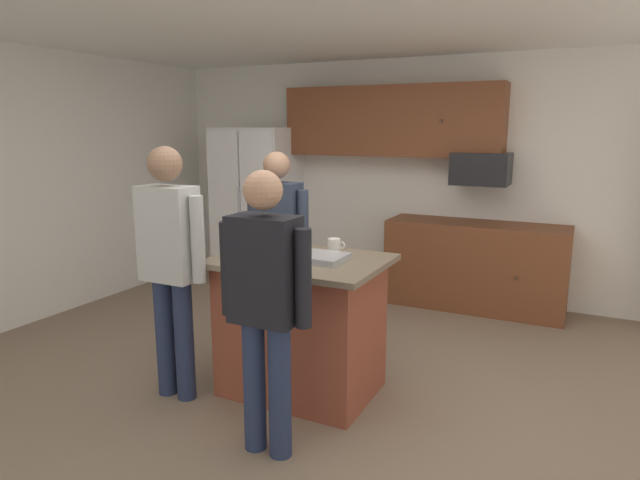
% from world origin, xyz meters
% --- Properties ---
extents(floor, '(7.04, 7.04, 0.00)m').
position_xyz_m(floor, '(0.00, 0.00, 0.00)').
color(floor, '#7F6B56').
rests_on(floor, ground).
extents(ceiling, '(7.04, 7.04, 0.00)m').
position_xyz_m(ceiling, '(0.00, 0.00, 2.60)').
color(ceiling, white).
extents(back_wall, '(6.40, 0.10, 2.60)m').
position_xyz_m(back_wall, '(0.00, 2.80, 1.30)').
color(back_wall, white).
rests_on(back_wall, ground).
extents(side_wall_left, '(0.10, 5.60, 2.60)m').
position_xyz_m(side_wall_left, '(-3.20, 0.00, 1.30)').
color(side_wall_left, white).
rests_on(side_wall_left, ground).
extents(cabinet_run_upper, '(2.40, 0.38, 0.75)m').
position_xyz_m(cabinet_run_upper, '(-0.40, 2.60, 1.93)').
color(cabinet_run_upper, brown).
extents(cabinet_run_lower, '(1.80, 0.63, 0.90)m').
position_xyz_m(cabinet_run_lower, '(0.60, 2.48, 0.45)').
color(cabinet_run_lower, brown).
rests_on(cabinet_run_lower, ground).
extents(refrigerator, '(0.91, 0.76, 1.86)m').
position_xyz_m(refrigerator, '(-2.00, 2.38, 0.93)').
color(refrigerator, white).
rests_on(refrigerator, ground).
extents(microwave_over_range, '(0.56, 0.40, 0.32)m').
position_xyz_m(microwave_over_range, '(0.60, 2.50, 1.45)').
color(microwave_over_range, black).
extents(kitchen_island, '(1.16, 0.86, 0.98)m').
position_xyz_m(kitchen_island, '(-0.14, 0.03, 0.50)').
color(kitchen_island, brown).
rests_on(kitchen_island, ground).
extents(person_elder_center, '(0.57, 0.22, 1.67)m').
position_xyz_m(person_elder_center, '(-0.69, 0.65, 0.96)').
color(person_elder_center, '#383842').
rests_on(person_elder_center, ground).
extents(person_guest_right, '(0.57, 0.22, 1.64)m').
position_xyz_m(person_guest_right, '(0.05, -0.74, 0.94)').
color(person_guest_right, '#232D4C').
rests_on(person_guest_right, ground).
extents(person_guest_left, '(0.57, 0.23, 1.74)m').
position_xyz_m(person_guest_left, '(-0.89, -0.43, 1.01)').
color(person_guest_left, '#232D4C').
rests_on(person_guest_left, ground).
extents(glass_dark_ale, '(0.07, 0.07, 0.12)m').
position_xyz_m(glass_dark_ale, '(-0.51, -0.14, 1.04)').
color(glass_dark_ale, '#311B17').
rests_on(glass_dark_ale, kitchen_island).
extents(mug_blue_stoneware, '(0.13, 0.09, 0.10)m').
position_xyz_m(mug_blue_stoneware, '(-0.01, 0.30, 1.03)').
color(mug_blue_stoneware, white).
rests_on(mug_blue_stoneware, kitchen_island).
extents(glass_short_whisky, '(0.06, 0.06, 0.16)m').
position_xyz_m(glass_short_whisky, '(-0.39, 0.09, 1.06)').
color(glass_short_whisky, black).
rests_on(glass_short_whisky, kitchen_island).
extents(glass_pilsner, '(0.07, 0.07, 0.16)m').
position_xyz_m(glass_pilsner, '(-0.29, -0.25, 1.06)').
color(glass_pilsner, black).
rests_on(glass_pilsner, kitchen_island).
extents(serving_tray, '(0.44, 0.30, 0.04)m').
position_xyz_m(serving_tray, '(-0.04, 0.02, 1.00)').
color(serving_tray, '#B7B7BC').
rests_on(serving_tray, kitchen_island).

